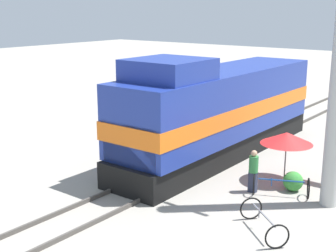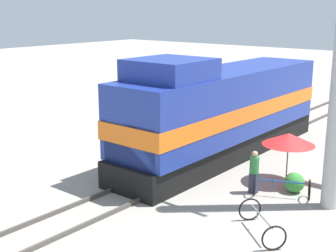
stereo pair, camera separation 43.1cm
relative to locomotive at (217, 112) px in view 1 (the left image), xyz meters
name	(u,v)px [view 1 (the left image)]	position (x,y,z in m)	size (l,w,h in m)	color
ground_plane	(177,173)	(0.00, -2.94, -2.08)	(120.00, 120.00, 0.00)	gray
rail_near	(164,168)	(-0.72, -2.94, -2.01)	(0.08, 40.46, 0.15)	#4C4742
rail_far	(192,175)	(0.72, -2.94, -2.01)	(0.08, 40.46, 0.15)	#4C4742
locomotive	(217,112)	(0.00, 0.00, 0.00)	(2.98, 12.92, 4.72)	black
vendor_umbrella	(287,138)	(3.81, -1.07, -0.34)	(2.00, 2.00, 1.97)	#4C4C4C
shrub_cluster	(293,181)	(4.48, -1.82, -1.71)	(0.74, 0.74, 0.74)	#388C38
person_bystander	(253,170)	(3.37, -2.84, -1.22)	(0.34, 0.34, 1.60)	#2D3347
bicycle	(281,186)	(4.34, -2.57, -1.69)	(2.08, 1.50, 0.75)	black
bicycle_spare	(263,221)	(5.15, -5.56, -1.70)	(2.00, 1.86, 0.75)	black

